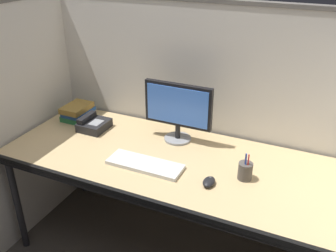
{
  "coord_description": "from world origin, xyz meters",
  "views": [
    {
      "loc": [
        0.78,
        -1.37,
        1.88
      ],
      "look_at": [
        0.0,
        0.35,
        0.92
      ],
      "focal_mm": 39.65,
      "sensor_mm": 36.0,
      "label": 1
    }
  ],
  "objects": [
    {
      "name": "book_stack",
      "position": [
        -0.77,
        0.52,
        0.79
      ],
      "size": [
        0.16,
        0.22,
        0.11
      ],
      "color": "#26723F",
      "rests_on": "desk"
    },
    {
      "name": "cubicle_partition_rear",
      "position": [
        0.0,
        0.74,
        0.79
      ],
      "size": [
        2.21,
        0.06,
        1.57
      ],
      "color": "beige",
      "rests_on": "ground"
    },
    {
      "name": "desk_phone",
      "position": [
        -0.58,
        0.43,
        0.77
      ],
      "size": [
        0.17,
        0.19,
        0.09
      ],
      "color": "black",
      "rests_on": "desk"
    },
    {
      "name": "keyboard_main",
      "position": [
        -0.06,
        0.17,
        0.75
      ],
      "size": [
        0.43,
        0.15,
        0.02
      ],
      "primitive_type": "cube",
      "color": "silver",
      "rests_on": "desk"
    },
    {
      "name": "desk",
      "position": [
        0.0,
        0.29,
        0.69
      ],
      "size": [
        1.9,
        0.8,
        0.74
      ],
      "color": "tan",
      "rests_on": "ground"
    },
    {
      "name": "cubicle_partition_left",
      "position": [
        -0.99,
        0.2,
        0.79
      ],
      "size": [
        0.06,
        1.41,
        1.57
      ],
      "color": "beige",
      "rests_on": "ground"
    },
    {
      "name": "monitor_center",
      "position": [
        -0.01,
        0.52,
        0.96
      ],
      "size": [
        0.43,
        0.17,
        0.37
      ],
      "color": "gray",
      "rests_on": "desk"
    },
    {
      "name": "computer_mouse",
      "position": [
        0.32,
        0.15,
        0.76
      ],
      "size": [
        0.06,
        0.1,
        0.04
      ],
      "color": "black",
      "rests_on": "desk"
    },
    {
      "name": "pen_cup",
      "position": [
        0.48,
        0.28,
        0.79
      ],
      "size": [
        0.08,
        0.08,
        0.16
      ],
      "color": "#4C4742",
      "rests_on": "desk"
    }
  ]
}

